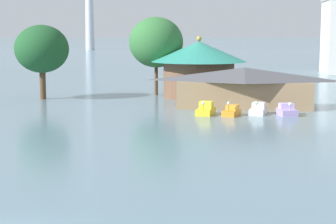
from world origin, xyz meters
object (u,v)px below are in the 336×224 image
(boathouse, at_px, (244,87))
(shoreline_tree_mid, at_px, (156,42))
(pedal_boat_lavender, at_px, (287,111))
(pedal_boat_orange, at_px, (232,111))
(pedal_boat_white, at_px, (258,110))
(green_roof_pavilion, at_px, (199,65))
(pedal_boat_yellow, at_px, (206,110))
(shoreline_tree_tall_left, at_px, (42,49))

(boathouse, relative_size, shoreline_tree_mid, 1.53)
(pedal_boat_lavender, xyz_separation_m, boathouse, (-4.37, 5.73, 1.94))
(pedal_boat_orange, bearing_deg, pedal_boat_white, 134.58)
(pedal_boat_white, distance_m, pedal_boat_lavender, 3.00)
(pedal_boat_lavender, xyz_separation_m, green_roof_pavilion, (-10.30, 16.11, 3.79))
(pedal_boat_white, height_order, boathouse, boathouse)
(green_roof_pavilion, bearing_deg, pedal_boat_yellow, -83.82)
(shoreline_tree_mid, bearing_deg, pedal_boat_yellow, -67.21)
(pedal_boat_yellow, bearing_deg, pedal_boat_lavender, 104.97)
(shoreline_tree_tall_left, distance_m, shoreline_tree_mid, 15.58)
(pedal_boat_white, height_order, green_roof_pavilion, green_roof_pavilion)
(pedal_boat_orange, relative_size, boathouse, 0.17)
(boathouse, relative_size, shoreline_tree_tall_left, 1.71)
(pedal_boat_white, distance_m, boathouse, 5.76)
(pedal_boat_white, xyz_separation_m, green_roof_pavilion, (-7.35, 15.62, 3.79))
(pedal_boat_lavender, xyz_separation_m, shoreline_tree_tall_left, (-30.39, 11.41, 6.01))
(pedal_boat_yellow, height_order, green_roof_pavilion, green_roof_pavilion)
(shoreline_tree_tall_left, relative_size, shoreline_tree_mid, 0.89)
(green_roof_pavilion, bearing_deg, pedal_boat_lavender, -57.40)
(pedal_boat_white, relative_size, boathouse, 0.19)
(pedal_boat_white, xyz_separation_m, pedal_boat_lavender, (2.96, -0.49, 0.00))
(green_roof_pavilion, height_order, shoreline_tree_tall_left, shoreline_tree_tall_left)
(pedal_boat_white, xyz_separation_m, shoreline_tree_mid, (-13.39, 17.64, 6.80))
(pedal_boat_yellow, xyz_separation_m, pedal_boat_orange, (2.74, -0.32, -0.09))
(pedal_boat_yellow, bearing_deg, pedal_boat_orange, 94.45)
(pedal_boat_lavender, bearing_deg, boathouse, -154.32)
(pedal_boat_lavender, distance_m, shoreline_tree_tall_left, 33.01)
(pedal_boat_white, height_order, shoreline_tree_tall_left, shoreline_tree_tall_left)
(boathouse, height_order, shoreline_tree_tall_left, shoreline_tree_tall_left)
(pedal_boat_orange, bearing_deg, shoreline_tree_tall_left, -98.22)
(pedal_boat_yellow, relative_size, pedal_boat_white, 0.93)
(boathouse, bearing_deg, pedal_boat_lavender, -52.64)
(pedal_boat_yellow, xyz_separation_m, shoreline_tree_mid, (-7.85, 18.70, 6.75))
(pedal_boat_yellow, bearing_deg, green_roof_pavilion, -162.66)
(boathouse, xyz_separation_m, green_roof_pavilion, (-5.93, 10.39, 1.85))
(pedal_boat_yellow, relative_size, shoreline_tree_mid, 0.27)
(boathouse, bearing_deg, pedal_boat_yellow, -123.24)
(pedal_boat_orange, distance_m, pedal_boat_lavender, 5.82)
(pedal_boat_lavender, height_order, boathouse, boathouse)
(pedal_boat_white, bearing_deg, shoreline_tree_mid, -131.28)
(pedal_boat_white, distance_m, green_roof_pavilion, 17.68)
(pedal_boat_yellow, relative_size, pedal_boat_orange, 1.05)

